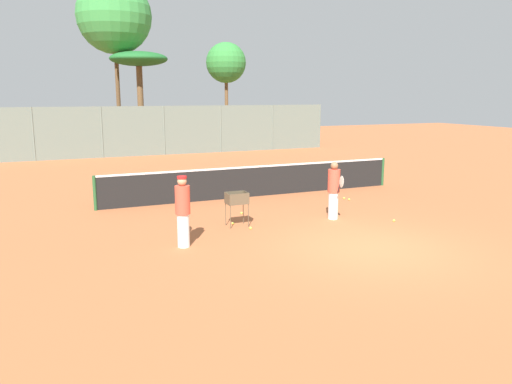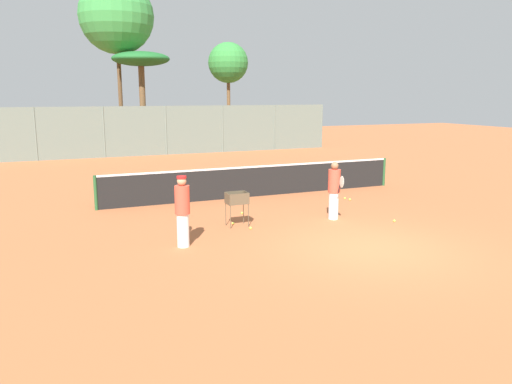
{
  "view_description": "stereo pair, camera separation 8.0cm",
  "coord_description": "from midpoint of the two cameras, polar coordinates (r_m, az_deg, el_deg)",
  "views": [
    {
      "loc": [
        -6.81,
        -9.0,
        3.45
      ],
      "look_at": [
        -1.76,
        2.54,
        1.0
      ],
      "focal_mm": 35.0,
      "sensor_mm": 36.0,
      "label": 1
    },
    {
      "loc": [
        -6.74,
        -9.03,
        3.45
      ],
      "look_at": [
        -1.76,
        2.54,
        1.0
      ],
      "focal_mm": 35.0,
      "sensor_mm": 36.0,
      "label": 2
    }
  ],
  "objects": [
    {
      "name": "tree_0",
      "position": [
        34.41,
        -15.6,
        18.75
      ],
      "size": [
        4.67,
        4.67,
        10.67
      ],
      "color": "brown",
      "rests_on": "ground_plane"
    },
    {
      "name": "tennis_ball_2",
      "position": [
        15.17,
        -8.48,
        -2.13
      ],
      "size": [
        0.07,
        0.07,
        0.07
      ],
      "primitive_type": "sphere",
      "color": "#D1E54C",
      "rests_on": "ground_plane"
    },
    {
      "name": "tennis_ball_0",
      "position": [
        13.57,
        -2.48,
        -3.59
      ],
      "size": [
        0.07,
        0.07,
        0.07
      ],
      "primitive_type": "sphere",
      "color": "#D1E54C",
      "rests_on": "ground_plane"
    },
    {
      "name": "tennis_ball_1",
      "position": [
        14.36,
        15.69,
        -3.18
      ],
      "size": [
        0.07,
        0.07,
        0.07
      ],
      "primitive_type": "sphere",
      "color": "#D1E54C",
      "rests_on": "ground_plane"
    },
    {
      "name": "player_white_outfit",
      "position": [
        14.15,
        9.08,
        0.24
      ],
      "size": [
        0.34,
        0.88,
        1.63
      ],
      "rotation": [
        0.0,
        0.0,
        4.54
      ],
      "color": "white",
      "rests_on": "ground_plane"
    },
    {
      "name": "tennis_ball_3",
      "position": [
        13.09,
        -0.44,
        -4.13
      ],
      "size": [
        0.07,
        0.07,
        0.07
      ],
      "primitive_type": "sphere",
      "color": "#D1E54C",
      "rests_on": "ground_plane"
    },
    {
      "name": "ground_plane",
      "position": [
        11.8,
        13.1,
        -6.3
      ],
      "size": [
        80.0,
        80.0,
        0.0
      ],
      "primitive_type": "plane",
      "color": "#B26038"
    },
    {
      "name": "player_red_cap",
      "position": [
        11.54,
        -8.22,
        -2.08
      ],
      "size": [
        0.34,
        0.9,
        1.66
      ],
      "rotation": [
        0.0,
        0.0,
        1.57
      ],
      "color": "white",
      "rests_on": "ground_plane"
    },
    {
      "name": "tennis_net",
      "position": [
        17.2,
        0.26,
        1.33
      ],
      "size": [
        10.8,
        0.1,
        1.07
      ],
      "color": "#26592D",
      "rests_on": "ground_plane"
    },
    {
      "name": "tree_1",
      "position": [
        37.19,
        -3.13,
        14.48
      ],
      "size": [
        2.89,
        2.89,
        7.19
      ],
      "color": "brown",
      "rests_on": "ground_plane"
    },
    {
      "name": "tennis_ball_5",
      "position": [
        16.92,
        10.82,
        -0.84
      ],
      "size": [
        0.07,
        0.07,
        0.07
      ],
      "primitive_type": "sphere",
      "color": "#D1E54C",
      "rests_on": "ground_plane"
    },
    {
      "name": "tennis_ball_4",
      "position": [
        17.1,
        10.25,
        -0.7
      ],
      "size": [
        0.07,
        0.07,
        0.07
      ],
      "primitive_type": "sphere",
      "color": "#D1E54C",
      "rests_on": "ground_plane"
    },
    {
      "name": "back_fence",
      "position": [
        29.79,
        -10.16,
        6.94
      ],
      "size": [
        21.08,
        0.08,
        2.84
      ],
      "color": "slate",
      "rests_on": "ground_plane"
    },
    {
      "name": "ball_cart",
      "position": [
        13.24,
        -2.04,
        -1.03
      ],
      "size": [
        0.56,
        0.41,
        0.92
      ],
      "color": "brown",
      "rests_on": "ground_plane"
    },
    {
      "name": "tree_2",
      "position": [
        32.62,
        -12.94,
        14.29
      ],
      "size": [
        3.54,
        3.54,
        6.1
      ],
      "color": "brown",
      "rests_on": "ground_plane"
    },
    {
      "name": "tennis_ball_6",
      "position": [
        14.73,
        -1.47,
        -2.41
      ],
      "size": [
        0.07,
        0.07,
        0.07
      ],
      "primitive_type": "sphere",
      "color": "#D1E54C",
      "rests_on": "ground_plane"
    }
  ]
}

